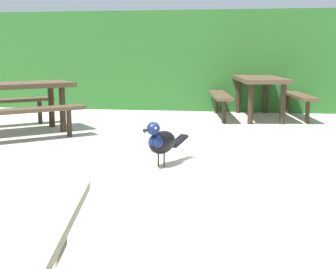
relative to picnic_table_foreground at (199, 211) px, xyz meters
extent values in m
cube|color=#2D6B28|center=(-0.09, 8.03, 0.44)|extent=(28.00, 1.25, 1.99)
cube|color=#B2A893|center=(0.00, 0.00, 0.15)|extent=(1.06, 1.91, 0.07)
cylinder|color=slate|center=(-0.38, 0.64, -0.22)|extent=(0.09, 0.09, 0.67)
cylinder|color=slate|center=(0.14, 0.74, -0.22)|extent=(0.09, 0.09, 0.67)
cube|color=#B2A893|center=(-0.69, -0.12, -0.14)|extent=(0.57, 1.73, 0.05)
cylinder|color=slate|center=(-0.80, 0.51, -0.36)|extent=(0.07, 0.07, 0.39)
cylinder|color=slate|center=(0.58, 0.75, -0.36)|extent=(0.07, 0.07, 0.39)
ellipsoid|color=black|center=(-0.15, -0.01, 0.28)|extent=(0.13, 0.17, 0.09)
ellipsoid|color=navy|center=(-0.16, -0.05, 0.29)|extent=(0.08, 0.09, 0.06)
sphere|color=navy|center=(-0.17, -0.06, 0.34)|extent=(0.05, 0.05, 0.05)
sphere|color=#EAE08C|center=(-0.16, -0.08, 0.35)|extent=(0.01, 0.01, 0.01)
sphere|color=#EAE08C|center=(-0.19, -0.07, 0.35)|extent=(0.01, 0.01, 0.01)
cone|color=black|center=(-0.19, -0.10, 0.34)|extent=(0.03, 0.03, 0.02)
cube|color=black|center=(-0.09, 0.10, 0.27)|extent=(0.08, 0.10, 0.04)
cylinder|color=#47423D|center=(-0.14, -0.02, 0.21)|extent=(0.01, 0.01, 0.05)
cylinder|color=#47423D|center=(-0.16, -0.01, 0.21)|extent=(0.01, 0.01, 0.05)
cube|color=brown|center=(-3.14, 4.46, 0.15)|extent=(1.86, 1.75, 0.07)
cylinder|color=#382B1D|center=(-2.43, 4.72, -0.22)|extent=(0.09, 0.09, 0.67)
cylinder|color=#382B1D|center=(-2.78, 5.12, -0.22)|extent=(0.09, 0.09, 0.67)
cube|color=brown|center=(-2.68, 3.93, -0.14)|extent=(1.48, 1.33, 0.05)
cylinder|color=#382B1D|center=(-2.19, 4.35, -0.36)|extent=(0.07, 0.07, 0.39)
cylinder|color=#382B1D|center=(-3.11, 5.41, -0.36)|extent=(0.07, 0.07, 0.39)
cube|color=brown|center=(0.54, 6.63, 0.15)|extent=(1.01, 1.89, 0.07)
cylinder|color=#382B1D|center=(0.37, 5.89, -0.22)|extent=(0.09, 0.09, 0.67)
cylinder|color=#382B1D|center=(0.90, 5.97, -0.22)|extent=(0.09, 0.09, 0.67)
cylinder|color=#382B1D|center=(0.17, 7.28, -0.22)|extent=(0.09, 0.09, 0.67)
cylinder|color=#382B1D|center=(0.70, 7.36, -0.22)|extent=(0.09, 0.09, 0.67)
cube|color=brown|center=(-0.16, 6.53, -0.14)|extent=(0.52, 1.73, 0.05)
cylinder|color=#382B1D|center=(-0.06, 5.89, -0.36)|extent=(0.07, 0.07, 0.39)
cylinder|color=#382B1D|center=(-0.25, 7.16, -0.36)|extent=(0.07, 0.07, 0.39)
cube|color=brown|center=(1.23, 6.73, -0.14)|extent=(0.52, 1.73, 0.05)
cylinder|color=#382B1D|center=(1.32, 6.09, -0.36)|extent=(0.07, 0.07, 0.39)
cylinder|color=#382B1D|center=(1.14, 7.36, -0.36)|extent=(0.07, 0.07, 0.39)
camera|label=1|loc=(0.14, -1.75, 0.63)|focal=48.81mm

